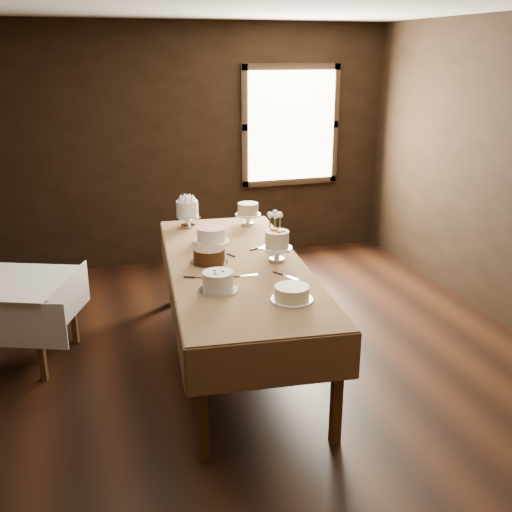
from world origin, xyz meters
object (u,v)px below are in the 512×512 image
object	(u,v)px
cake_swirl	(218,282)
flower_vase	(275,242)
cake_meringue	(187,215)
cake_server_c	(223,252)
cake_cream	(292,294)
cake_server_a	(248,275)
cake_server_e	(205,278)
display_table	(236,271)
cake_lattice	(211,236)
cake_speckled	(248,214)
cake_server_d	(265,247)
cake_flowers	(277,247)
cake_server_b	(290,277)
side_table	(15,290)
cake_chocolate	(209,256)

from	to	relation	value
cake_swirl	flower_vase	bearing A→B (deg)	48.93
cake_meringue	cake_server_c	world-z (taller)	cake_meringue
cake_cream	cake_server_a	bearing A→B (deg)	105.21
cake_server_a	cake_server_e	size ratio (longest dim) A/B	1.00
cake_server_c	cake_server_a	bearing A→B (deg)	161.33
display_table	cake_server_c	world-z (taller)	cake_server_c
cake_swirl	cake_server_c	world-z (taller)	cake_swirl
cake_meringue	cake_lattice	xyz separation A→B (m)	(0.11, -0.55, -0.06)
cake_speckled	cake_lattice	distance (m)	0.66
cake_meringue	cake_server_d	distance (m)	0.98
display_table	cake_server_d	distance (m)	0.49
display_table	cake_flowers	xyz separation A→B (m)	(0.33, -0.03, 0.18)
cake_meringue	cake_lattice	size ratio (longest dim) A/B	0.88
cake_server_d	cake_speckled	bearing A→B (deg)	63.15
cake_server_d	cake_server_b	bearing A→B (deg)	-115.49
cake_server_d	flower_vase	size ratio (longest dim) A/B	2.03
side_table	cake_server_a	size ratio (longest dim) A/B	4.56
display_table	cake_flowers	bearing A→B (deg)	-4.76
cake_meringue	cake_chocolate	size ratio (longest dim) A/B	0.82
cake_server_d	cake_flowers	bearing A→B (deg)	-114.39
cake_flowers	cake_meringue	bearing A→B (deg)	112.85
flower_vase	cake_server_d	bearing A→B (deg)	139.27
cake_server_a	cake_server_d	size ratio (longest dim) A/B	1.00
cake_meringue	cake_speckled	size ratio (longest dim) A/B	1.13
cake_server_e	cake_chocolate	bearing A→B (deg)	94.29
cake_chocolate	cake_server_c	world-z (taller)	cake_chocolate
side_table	cake_meringue	bearing A→B (deg)	22.41
cake_server_c	cake_flowers	bearing A→B (deg)	-154.72
cake_meringue	cake_cream	distance (m)	2.03
cake_lattice	flower_vase	size ratio (longest dim) A/B	2.72
cake_lattice	cake_chocolate	distance (m)	0.57
cake_meringue	cake_server_d	size ratio (longest dim) A/B	1.19
cake_chocolate	cake_flowers	size ratio (longest dim) A/B	1.29
cake_meringue	cake_server_b	world-z (taller)	cake_meringue
cake_server_a	cake_server_b	bearing A→B (deg)	-24.86
cake_lattice	cake_server_c	xyz separation A→B (m)	(0.03, -0.31, -0.05)
cake_cream	cake_server_d	distance (m)	1.20
display_table	cake_cream	world-z (taller)	cake_cream
cake_server_b	cake_server_c	world-z (taller)	same
cake_speckled	cake_server_d	distance (m)	0.75
cake_cream	cake_server_c	size ratio (longest dim) A/B	1.22
cake_flowers	flower_vase	distance (m)	0.32
cake_speckled	flower_vase	xyz separation A→B (m)	(0.00, -0.80, -0.04)
cake_chocolate	cake_server_c	bearing A→B (deg)	53.57
cake_speckled	cake_swirl	bearing A→B (deg)	-113.48
cake_chocolate	cake_server_c	size ratio (longest dim) A/B	1.45
cake_server_e	side_table	bearing A→B (deg)	173.44
cake_server_e	cake_server_a	bearing A→B (deg)	15.31
cake_chocolate	cake_meringue	bearing A→B (deg)	87.97
cake_server_b	cake_flowers	bearing A→B (deg)	145.61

